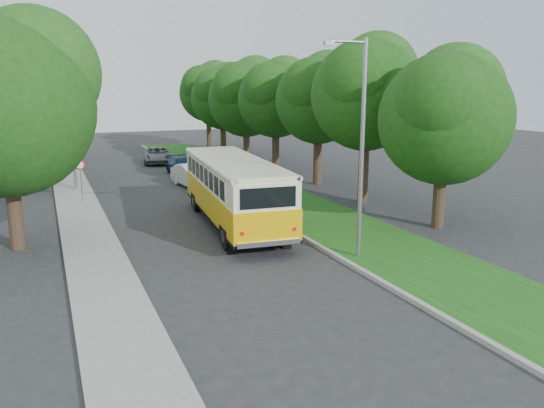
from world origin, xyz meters
name	(u,v)px	position (x,y,z in m)	size (l,w,h in m)	color
ground	(228,254)	(0.00, 0.00, 0.00)	(120.00, 120.00, 0.00)	#29292C
curb	(265,215)	(3.60, 5.00, 0.07)	(0.20, 70.00, 0.15)	gray
grass_verge	(307,211)	(5.95, 5.00, 0.07)	(4.50, 70.00, 0.13)	#164B14
sidewalk	(88,234)	(-4.80, 5.00, 0.06)	(2.20, 70.00, 0.12)	gray
treeline	(186,93)	(3.15, 17.99, 5.93)	(24.27, 41.91, 9.46)	#332319
lamppost_near	(360,143)	(4.21, -2.50, 4.37)	(1.71, 0.16, 8.00)	gray
lamppost_far	(69,124)	(-4.70, 16.00, 4.12)	(1.71, 0.16, 7.50)	gray
warning_sign	(80,173)	(-4.50, 11.98, 1.71)	(0.56, 0.10, 2.50)	gray
vintage_bus	(234,192)	(1.64, 3.97, 1.60)	(2.77, 10.77, 3.20)	#F9B907
car_silver	(204,177)	(3.00, 13.61, 0.75)	(1.76, 4.38, 1.49)	#A0A1A4
car_white	(194,176)	(2.49, 14.24, 0.74)	(1.56, 4.46, 1.47)	silver
car_blue	(182,166)	(3.00, 19.33, 0.64)	(1.80, 4.42, 1.28)	navy
car_grey	(157,155)	(2.54, 26.22, 0.68)	(2.25, 4.88, 1.36)	slate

